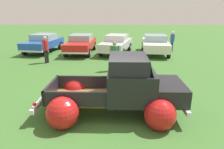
{
  "coord_description": "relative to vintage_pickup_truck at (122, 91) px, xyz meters",
  "views": [
    {
      "loc": [
        0.31,
        -6.04,
        3.28
      ],
      "look_at": [
        0.0,
        1.11,
        0.96
      ],
      "focal_mm": 32.28,
      "sensor_mm": 36.0,
      "label": 1
    }
  ],
  "objects": [
    {
      "name": "spectator_2",
      "position": [
        -0.41,
        4.8,
        0.17
      ],
      "size": [
        0.54,
        0.38,
        1.64
      ],
      "rotation": [
        0.0,
        0.0,
        1.68
      ],
      "color": "navy",
      "rests_on": "ground"
    },
    {
      "name": "show_car_2",
      "position": [
        -0.42,
        9.5,
        0.02
      ],
      "size": [
        2.68,
        4.43,
        1.43
      ],
      "rotation": [
        0.0,
        0.0,
        -1.8
      ],
      "color": "black",
      "rests_on": "ground"
    },
    {
      "name": "show_car_0",
      "position": [
        -6.27,
        9.81,
        0.02
      ],
      "size": [
        2.35,
        4.32,
        1.43
      ],
      "rotation": [
        0.0,
        0.0,
        -1.68
      ],
      "color": "black",
      "rests_on": "ground"
    },
    {
      "name": "ground_plane",
      "position": [
        -0.39,
        -0.01,
        -0.76
      ],
      "size": [
        80.0,
        80.0,
        0.0
      ],
      "primitive_type": "plane",
      "color": "#3D6B2D"
    },
    {
      "name": "show_car_3",
      "position": [
        2.56,
        9.51,
        0.03
      ],
      "size": [
        2.23,
        4.3,
        1.43
      ],
      "rotation": [
        0.0,
        0.0,
        -1.65
      ],
      "color": "black",
      "rests_on": "ground"
    },
    {
      "name": "show_car_1",
      "position": [
        -3.17,
        9.51,
        0.03
      ],
      "size": [
        1.93,
        4.45,
        1.43
      ],
      "rotation": [
        0.0,
        0.0,
        -1.58
      ],
      "color": "black",
      "rests_on": "ground"
    },
    {
      "name": "spectator_1",
      "position": [
        4.11,
        10.56,
        0.17
      ],
      "size": [
        0.38,
        0.54,
        1.64
      ],
      "rotation": [
        0.0,
        0.0,
        3.28
      ],
      "color": "navy",
      "rests_on": "ground"
    },
    {
      "name": "vintage_pickup_truck",
      "position": [
        0.0,
        0.0,
        0.0
      ],
      "size": [
        4.65,
        2.81,
        1.96
      ],
      "rotation": [
        0.0,
        0.0,
        0.01
      ],
      "color": "black",
      "rests_on": "ground"
    },
    {
      "name": "spectator_0",
      "position": [
        -4.81,
        6.34,
        0.22
      ],
      "size": [
        0.43,
        0.53,
        1.7
      ],
      "rotation": [
        0.0,
        0.0,
        2.81
      ],
      "color": "black",
      "rests_on": "ground"
    }
  ]
}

